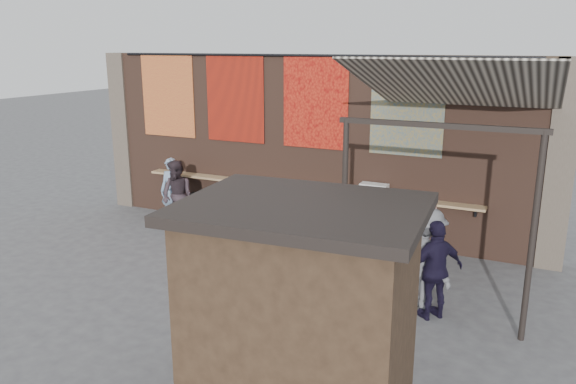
{
  "coord_description": "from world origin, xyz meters",
  "views": [
    {
      "loc": [
        4.97,
        -8.79,
        4.21
      ],
      "look_at": [
        0.25,
        1.2,
        1.3
      ],
      "focal_mm": 35.0,
      "sensor_mm": 36.0,
      "label": 1
    }
  ],
  "objects_px": {
    "scooter_stool_4": "(278,218)",
    "scooter_stool_5": "(301,225)",
    "diner_left": "(172,191)",
    "market_stall": "(302,321)",
    "scooter_stool_6": "(324,224)",
    "scooter_stool_7": "(351,232)",
    "scooter_stool_8": "(374,233)",
    "shopper_grey": "(426,259)",
    "diner_right": "(177,196)",
    "shelf_box": "(374,190)",
    "scooter_stool_1": "(213,211)",
    "shopper_tan": "(425,239)",
    "scooter_stool_3": "(253,215)",
    "shopper_navy": "(436,270)",
    "scooter_stool_2": "(231,215)",
    "scooter_stool_0": "(191,209)"
  },
  "relations": [
    {
      "from": "scooter_stool_8",
      "to": "shelf_box",
      "type": "bearing_deg",
      "value": 112.95
    },
    {
      "from": "scooter_stool_4",
      "to": "scooter_stool_6",
      "type": "height_order",
      "value": "scooter_stool_4"
    },
    {
      "from": "scooter_stool_8",
      "to": "shopper_grey",
      "type": "height_order",
      "value": "shopper_grey"
    },
    {
      "from": "diner_left",
      "to": "shelf_box",
      "type": "bearing_deg",
      "value": -3.56
    },
    {
      "from": "shelf_box",
      "to": "diner_left",
      "type": "xyz_separation_m",
      "value": [
        -4.84,
        -0.5,
        -0.45
      ]
    },
    {
      "from": "scooter_stool_1",
      "to": "shopper_navy",
      "type": "height_order",
      "value": "shopper_navy"
    },
    {
      "from": "scooter_stool_1",
      "to": "shelf_box",
      "type": "bearing_deg",
      "value": 4.14
    },
    {
      "from": "scooter_stool_0",
      "to": "diner_right",
      "type": "height_order",
      "value": "diner_right"
    },
    {
      "from": "shelf_box",
      "to": "scooter_stool_5",
      "type": "bearing_deg",
      "value": -168.63
    },
    {
      "from": "diner_right",
      "to": "scooter_stool_6",
      "type": "bearing_deg",
      "value": 18.01
    },
    {
      "from": "diner_left",
      "to": "shopper_navy",
      "type": "bearing_deg",
      "value": -28.04
    },
    {
      "from": "scooter_stool_1",
      "to": "scooter_stool_7",
      "type": "relative_size",
      "value": 1.03
    },
    {
      "from": "scooter_stool_1",
      "to": "scooter_stool_5",
      "type": "distance_m",
      "value": 2.32
    },
    {
      "from": "scooter_stool_0",
      "to": "scooter_stool_5",
      "type": "height_order",
      "value": "scooter_stool_5"
    },
    {
      "from": "shopper_navy",
      "to": "shopper_tan",
      "type": "xyz_separation_m",
      "value": [
        -0.49,
        1.48,
        -0.03
      ]
    },
    {
      "from": "scooter_stool_6",
      "to": "diner_left",
      "type": "xyz_separation_m",
      "value": [
        -3.83,
        -0.25,
        0.38
      ]
    },
    {
      "from": "shopper_navy",
      "to": "market_stall",
      "type": "bearing_deg",
      "value": 29.58
    },
    {
      "from": "scooter_stool_2",
      "to": "shopper_navy",
      "type": "relative_size",
      "value": 0.44
    },
    {
      "from": "scooter_stool_4",
      "to": "scooter_stool_5",
      "type": "height_order",
      "value": "scooter_stool_4"
    },
    {
      "from": "scooter_stool_2",
      "to": "shopper_tan",
      "type": "xyz_separation_m",
      "value": [
        4.71,
        -1.01,
        0.44
      ]
    },
    {
      "from": "shopper_grey",
      "to": "shopper_tan",
      "type": "height_order",
      "value": "shopper_grey"
    },
    {
      "from": "shelf_box",
      "to": "scooter_stool_4",
      "type": "distance_m",
      "value": 2.28
    },
    {
      "from": "diner_left",
      "to": "market_stall",
      "type": "relative_size",
      "value": 0.65
    },
    {
      "from": "scooter_stool_5",
      "to": "shopper_grey",
      "type": "xyz_separation_m",
      "value": [
        3.17,
        -2.18,
        0.51
      ]
    },
    {
      "from": "scooter_stool_4",
      "to": "scooter_stool_5",
      "type": "relative_size",
      "value": 1.21
    },
    {
      "from": "scooter_stool_4",
      "to": "scooter_stool_5",
      "type": "distance_m",
      "value": 0.57
    },
    {
      "from": "diner_left",
      "to": "shopper_tan",
      "type": "xyz_separation_m",
      "value": [
        6.2,
        -0.76,
        -0.03
      ]
    },
    {
      "from": "scooter_stool_3",
      "to": "scooter_stool_0",
      "type": "bearing_deg",
      "value": -178.35
    },
    {
      "from": "scooter_stool_8",
      "to": "shopper_grey",
      "type": "relative_size",
      "value": 0.5
    },
    {
      "from": "scooter_stool_1",
      "to": "shopper_tan",
      "type": "height_order",
      "value": "shopper_tan"
    },
    {
      "from": "shelf_box",
      "to": "shopper_grey",
      "type": "xyz_separation_m",
      "value": [
        1.63,
        -2.49,
        -0.39
      ]
    },
    {
      "from": "shelf_box",
      "to": "scooter_stool_5",
      "type": "distance_m",
      "value": 1.81
    },
    {
      "from": "shopper_navy",
      "to": "diner_right",
      "type": "bearing_deg",
      "value": -61.17
    },
    {
      "from": "scooter_stool_1",
      "to": "shopper_tan",
      "type": "distance_m",
      "value": 5.32
    },
    {
      "from": "diner_right",
      "to": "diner_left",
      "type": "bearing_deg",
      "value": 145.72
    },
    {
      "from": "scooter_stool_8",
      "to": "scooter_stool_7",
      "type": "bearing_deg",
      "value": 177.4
    },
    {
      "from": "shopper_navy",
      "to": "scooter_stool_0",
      "type": "bearing_deg",
      "value": -65.85
    },
    {
      "from": "scooter_stool_7",
      "to": "scooter_stool_3",
      "type": "bearing_deg",
      "value": 178.53
    },
    {
      "from": "scooter_stool_1",
      "to": "scooter_stool_8",
      "type": "bearing_deg",
      "value": -0.9
    },
    {
      "from": "scooter_stool_1",
      "to": "diner_right",
      "type": "distance_m",
      "value": 0.95
    },
    {
      "from": "market_stall",
      "to": "scooter_stool_6",
      "type": "bearing_deg",
      "value": 105.27
    },
    {
      "from": "scooter_stool_3",
      "to": "diner_right",
      "type": "xyz_separation_m",
      "value": [
        -1.62,
        -0.64,
        0.41
      ]
    },
    {
      "from": "shopper_tan",
      "to": "scooter_stool_5",
      "type": "bearing_deg",
      "value": 140.71
    },
    {
      "from": "diner_right",
      "to": "shopper_grey",
      "type": "height_order",
      "value": "shopper_grey"
    },
    {
      "from": "scooter_stool_2",
      "to": "market_stall",
      "type": "xyz_separation_m",
      "value": [
        4.3,
        -5.65,
        0.9
      ]
    },
    {
      "from": "scooter_stool_5",
      "to": "scooter_stool_7",
      "type": "bearing_deg",
      "value": -0.46
    },
    {
      "from": "scooter_stool_6",
      "to": "shopper_navy",
      "type": "distance_m",
      "value": 3.81
    },
    {
      "from": "market_stall",
      "to": "shelf_box",
      "type": "bearing_deg",
      "value": 95.24
    },
    {
      "from": "scooter_stool_0",
      "to": "scooter_stool_1",
      "type": "relative_size",
      "value": 0.96
    },
    {
      "from": "scooter_stool_7",
      "to": "scooter_stool_8",
      "type": "distance_m",
      "value": 0.52
    }
  ]
}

